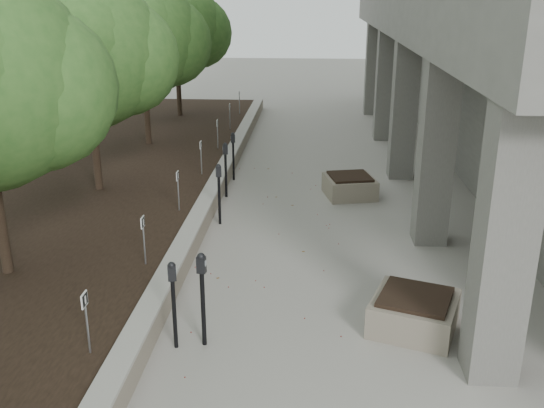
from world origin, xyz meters
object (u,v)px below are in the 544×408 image
(crabapple_tree_4, at_px, (143,62))
(parking_meter_3, at_px, (226,170))
(parking_meter_2, at_px, (203,300))
(parking_meter_4, at_px, (219,194))
(crabapple_tree_3, at_px, (89,84))
(planter_back, at_px, (350,186))
(parking_meter_5, at_px, (233,156))
(parking_meter_1, at_px, (174,306))
(planter_front, at_px, (414,312))
(crabapple_tree_5, at_px, (177,48))

(crabapple_tree_4, height_order, parking_meter_3, crabapple_tree_4)
(parking_meter_2, relative_size, parking_meter_4, 1.06)
(crabapple_tree_4, bearing_deg, parking_meter_2, -71.22)
(crabapple_tree_3, relative_size, planter_back, 4.30)
(crabapple_tree_4, relative_size, planter_back, 4.30)
(parking_meter_3, xyz_separation_m, planter_back, (3.35, 0.30, -0.46))
(crabapple_tree_4, xyz_separation_m, parking_meter_5, (3.25, -2.69, -2.40))
(parking_meter_1, bearing_deg, planter_back, 53.19)
(crabapple_tree_3, bearing_deg, planter_back, 8.95)
(parking_meter_1, bearing_deg, parking_meter_2, -0.60)
(crabapple_tree_4, distance_m, parking_meter_4, 7.53)
(parking_meter_4, height_order, planter_back, parking_meter_4)
(parking_meter_4, distance_m, planter_back, 4.00)
(planter_back, bearing_deg, planter_front, -84.14)
(planter_front, bearing_deg, crabapple_tree_3, 141.41)
(crabapple_tree_3, relative_size, parking_meter_4, 3.63)
(crabapple_tree_3, height_order, parking_meter_3, crabapple_tree_3)
(parking_meter_1, bearing_deg, crabapple_tree_5, 86.98)
(parking_meter_3, xyz_separation_m, planter_front, (4.05, -6.57, -0.45))
(parking_meter_3, bearing_deg, planter_front, -74.18)
(crabapple_tree_5, relative_size, parking_meter_5, 3.79)
(parking_meter_1, xyz_separation_m, planter_front, (3.81, 0.83, -0.43))
(crabapple_tree_5, height_order, parking_meter_1, crabapple_tree_5)
(parking_meter_3, height_order, planter_back, parking_meter_3)
(parking_meter_5, bearing_deg, crabapple_tree_4, 130.43)
(crabapple_tree_5, height_order, planter_front, crabapple_tree_5)
(parking_meter_4, relative_size, parking_meter_5, 1.04)
(planter_back, bearing_deg, parking_meter_2, -109.38)
(parking_meter_2, height_order, planter_back, parking_meter_2)
(parking_meter_1, distance_m, parking_meter_3, 7.40)
(parking_meter_3, distance_m, planter_back, 3.39)
(crabapple_tree_5, relative_size, parking_meter_2, 3.43)
(crabapple_tree_3, xyz_separation_m, crabapple_tree_5, (0.00, 10.00, 0.00))
(planter_front, bearing_deg, parking_meter_5, 116.47)
(parking_meter_2, bearing_deg, parking_meter_3, 103.40)
(parking_meter_2, bearing_deg, crabapple_tree_5, 111.44)
(crabapple_tree_3, distance_m, crabapple_tree_4, 5.00)
(crabapple_tree_4, bearing_deg, planter_front, -56.00)
(parking_meter_5, xyz_separation_m, planter_back, (3.35, -1.27, -0.42))
(parking_meter_2, xyz_separation_m, parking_meter_4, (-0.54, 5.25, -0.04))
(crabapple_tree_4, relative_size, parking_meter_2, 3.43)
(crabapple_tree_3, distance_m, parking_meter_2, 7.98)
(crabapple_tree_3, xyz_separation_m, parking_meter_3, (3.25, 0.74, -2.36))
(planter_back, bearing_deg, parking_meter_4, -143.97)
(crabapple_tree_4, relative_size, planter_front, 4.14)
(parking_meter_3, bearing_deg, planter_back, -10.74)
(crabapple_tree_3, height_order, planter_back, crabapple_tree_3)
(crabapple_tree_5, relative_size, planter_back, 4.30)
(crabapple_tree_5, height_order, parking_meter_4, crabapple_tree_5)
(parking_meter_2, relative_size, planter_front, 1.21)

